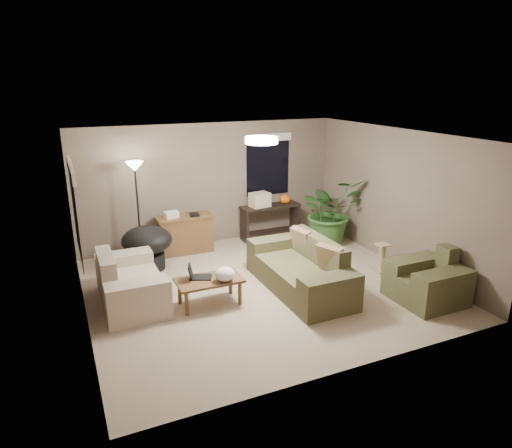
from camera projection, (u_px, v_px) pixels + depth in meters
name	position (u px, v px, depth m)	size (l,w,h in m)	color
room_shell	(261.00, 216.00, 7.26)	(5.50, 5.50, 5.50)	tan
main_sofa	(302.00, 272.00, 7.50)	(0.95, 2.20, 0.85)	#454329
throw_pillows	(316.00, 250.00, 7.49)	(0.37, 1.39, 0.47)	#8C7251
loveseat	(129.00, 285.00, 7.02)	(0.90, 1.60, 0.85)	beige
armchair	(427.00, 282.00, 7.11)	(0.95, 1.00, 0.85)	brown
coffee_table	(209.00, 283.00, 6.96)	(1.00, 0.55, 0.42)	brown
laptop	(197.00, 275.00, 6.94)	(0.43, 0.34, 0.24)	black
plastic_bag	(225.00, 274.00, 6.85)	(0.31, 0.27, 0.21)	white
desk	(185.00, 234.00, 9.09)	(1.10, 0.50, 0.75)	brown
desk_papers	(176.00, 215.00, 8.90)	(0.69, 0.29, 0.12)	silver
console_table	(270.00, 219.00, 9.84)	(1.30, 0.40, 0.75)	black
pumpkin	(285.00, 199.00, 9.86)	(0.24, 0.24, 0.20)	orange
cardboard_box	(260.00, 200.00, 9.61)	(0.40, 0.30, 0.30)	beige
papasan_chair	(147.00, 245.00, 8.25)	(0.95, 0.95, 0.80)	black
floor_lamp	(136.00, 179.00, 8.28)	(0.32, 0.32, 1.91)	black
ceiling_fixture	(261.00, 140.00, 6.90)	(0.50, 0.50, 0.10)	white
houseplant	(330.00, 218.00, 9.49)	(1.28, 1.43, 1.11)	#2D5923
cat_scratching_post	(382.00, 259.00, 8.26)	(0.32, 0.32, 0.50)	tan
window_left	(73.00, 196.00, 6.30)	(0.05, 1.56, 1.33)	black
window_back	(268.00, 154.00, 9.76)	(1.06, 0.05, 1.33)	black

